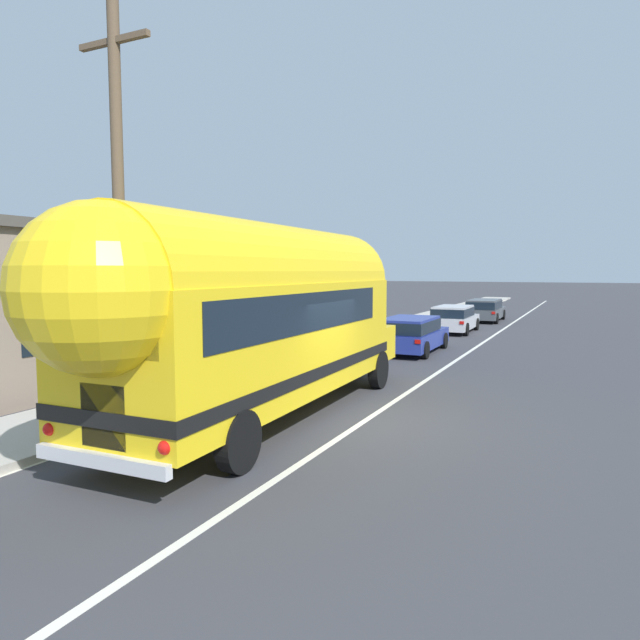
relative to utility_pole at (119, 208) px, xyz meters
The scene contains 9 objects.
ground_plane 6.68m from the utility_pole, 24.20° to the left, with size 300.00×300.00×0.00m, color #38383D.
lane_markings 14.99m from the utility_pole, 78.88° to the left, with size 4.03×80.00×0.01m.
sidewalk_slab 12.83m from the utility_pole, 93.40° to the left, with size 2.76×90.00×0.15m, color #ADA89E.
roadside_building 9.99m from the utility_pole, 142.85° to the left, with size 10.42×14.75×4.34m.
utility_pole is the anchor object (origin of this frame).
painted_bus 3.52m from the utility_pole, 20.04° to the left, with size 2.84×11.49×4.12m.
car_lead 12.90m from the utility_pole, 78.07° to the left, with size 2.06×4.50×1.37m.
car_second 20.34m from the utility_pole, 82.78° to the left, with size 1.94×4.39×1.37m.
car_third 27.41m from the utility_pole, 83.98° to the left, with size 2.02×4.76×1.37m.
Camera 1 is at (4.18, -10.71, 3.15)m, focal length 31.55 mm.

